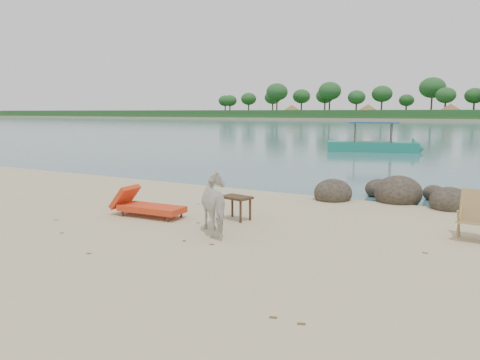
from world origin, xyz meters
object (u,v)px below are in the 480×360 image
at_px(cow, 218,205).
at_px(lounge_chair, 152,206).
at_px(side_table, 236,209).
at_px(deck_chair, 474,218).
at_px(boat_near, 373,127).
at_px(boulders, 420,197).

relative_size(cow, lounge_chair, 0.72).
distance_m(cow, side_table, 1.27).
bearing_deg(deck_chair, cow, -153.03).
bearing_deg(deck_chair, boat_near, 113.10).
distance_m(boulders, cow, 6.40).
xyz_separation_m(cow, side_table, (-0.27, 1.20, -0.34)).
xyz_separation_m(cow, boat_near, (-2.67, 23.04, 0.95)).
xyz_separation_m(boulders, lounge_chair, (-5.37, -5.10, 0.11)).
xyz_separation_m(cow, deck_chair, (4.70, 2.01, -0.13)).
xyz_separation_m(side_table, boat_near, (-2.40, 21.84, 1.29)).
distance_m(lounge_chair, deck_chair, 7.10).
height_order(cow, deck_chair, cow).
bearing_deg(deck_chair, side_table, -166.90).
bearing_deg(deck_chair, lounge_chair, -163.52).
bearing_deg(cow, lounge_chair, -59.73).
relative_size(boulders, cow, 4.32).
relative_size(cow, boat_near, 0.23).
distance_m(cow, lounge_chair, 2.29).
relative_size(side_table, lounge_chair, 0.34).
bearing_deg(boulders, deck_chair, -66.29).
xyz_separation_m(boulders, boat_near, (-5.81, 17.48, 1.38)).
bearing_deg(side_table, lounge_chair, -147.69).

